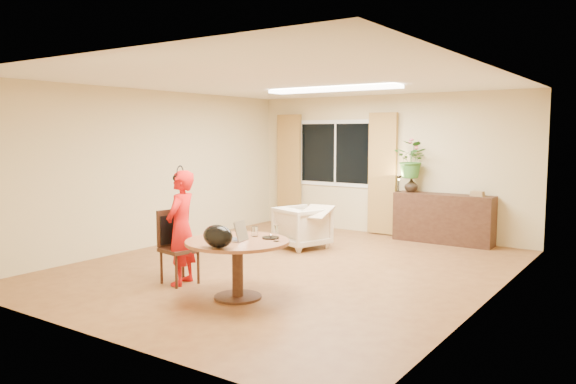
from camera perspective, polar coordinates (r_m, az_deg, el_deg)
The scene contains 24 objects.
floor at distance 7.99m, azimuth 0.06°, elevation -7.70°, with size 6.50×6.50×0.00m, color brown.
ceiling at distance 7.79m, azimuth 0.06°, elevation 11.21°, with size 6.50×6.50×0.00m, color white.
wall_back at distance 10.62m, azimuth 10.05°, elevation 2.71°, with size 5.50×5.50×0.00m, color #D4BE8A.
wall_left at distance 9.61m, azimuth -13.60°, elevation 2.30°, with size 6.50×6.50×0.00m, color #D4BE8A.
wall_right at distance 6.63m, azimuth 20.05°, elevation 0.52°, with size 6.50×6.50×0.00m, color #D4BE8A.
window at distance 11.09m, azimuth 4.84°, elevation 3.95°, with size 1.70×0.03×1.30m.
curtain_left at distance 11.60m, azimuth 0.13°, elevation 2.31°, with size 0.55×0.08×2.25m, color olive.
curtain_right at distance 10.56m, azimuth 9.57°, elevation 1.86°, with size 0.55×0.08×2.25m, color olive.
ceiling_panel at distance 8.80m, azimuth 4.56°, elevation 10.37°, with size 2.20×0.35×0.05m, color white.
dining_table at distance 6.47m, azimuth -5.15°, elevation -6.15°, with size 1.19×1.19×0.68m.
dining_chair at distance 7.20m, azimuth -10.97°, elevation -5.55°, with size 0.44×0.41×0.93m, color black, non-canonical shape.
child at distance 7.14m, azimuth -10.79°, elevation -3.58°, with size 0.34×0.52×1.43m, color red.
laptop at distance 6.44m, azimuth -6.06°, elevation -3.83°, with size 0.36×0.24×0.24m, color #B7B7BC, non-canonical shape.
tumbler at distance 6.66m, azimuth -3.41°, elevation -4.01°, with size 0.08×0.08×0.12m, color white, non-canonical shape.
wine_glass at distance 6.33m, azimuth -1.21°, elevation -4.20°, with size 0.07×0.07×0.19m, color white, non-canonical shape.
pot_lid at distance 6.52m, azimuth -1.77°, elevation -4.59°, with size 0.20×0.20×0.03m, color white, non-canonical shape.
handbag at distance 6.02m, azimuth -7.14°, elevation -4.49°, with size 0.37×0.22×0.25m, color black, non-canonical shape.
armchair at distance 9.30m, azimuth 1.50°, elevation -3.58°, with size 0.74×0.76×0.69m, color beige.
throw at distance 9.08m, azimuth 2.89°, elevation -1.53°, with size 0.45×0.55×0.03m, color beige, non-canonical shape.
sideboard at distance 10.05m, azimuth 15.49°, elevation -2.62°, with size 1.70×0.41×0.85m, color black.
vase at distance 10.19m, azimuth 12.41°, elevation 0.69°, with size 0.24×0.24×0.25m, color black.
bouquet at distance 10.16m, azimuth 12.51°, elevation 3.24°, with size 0.59×0.51×0.66m, color #255C22.
book_stack at distance 9.83m, azimuth 18.68°, elevation -0.15°, with size 0.22×0.16×0.09m, color brown, non-canonical shape.
desk_lamp at distance 10.23m, azimuth 11.19°, elevation 0.91°, with size 0.13×0.13×0.31m, color black, non-canonical shape.
Camera 1 is at (4.39, -6.40, 1.89)m, focal length 35.00 mm.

